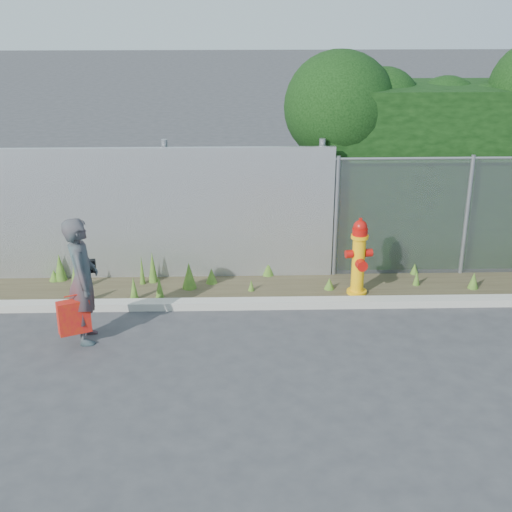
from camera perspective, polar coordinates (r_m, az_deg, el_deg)
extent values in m
plane|color=#363538|center=(9.30, 2.11, -8.94)|extent=(80.00, 80.00, 0.00)
cube|color=#A8A598|center=(10.86, 1.53, -3.81)|extent=(16.00, 0.22, 0.12)
cube|color=#3F3724|center=(11.42, 1.37, -2.75)|extent=(16.00, 1.20, 0.01)
cone|color=#3B661E|center=(11.67, -14.25, -1.56)|extent=(0.19, 0.19, 0.52)
cone|color=#3B661E|center=(11.44, -5.38, -1.61)|extent=(0.24, 0.24, 0.45)
cone|color=#3B661E|center=(11.46, 5.88, -2.27)|extent=(0.17, 0.17, 0.20)
cone|color=#3B661E|center=(11.94, 17.00, -1.94)|extent=(0.17, 0.17, 0.28)
cone|color=#3B661E|center=(11.14, -9.75, -2.66)|extent=(0.14, 0.14, 0.40)
cone|color=#3B661E|center=(11.83, 12.72, -1.78)|extent=(0.11, 0.11, 0.25)
cone|color=#3B661E|center=(12.26, 12.56, -1.06)|extent=(0.14, 0.14, 0.19)
cone|color=#3B661E|center=(11.19, -13.73, -2.86)|extent=(0.23, 0.23, 0.40)
cone|color=#3B661E|center=(11.68, -9.12, -1.17)|extent=(0.09, 0.09, 0.50)
cone|color=#3B661E|center=(11.35, -0.38, -2.42)|extent=(0.11, 0.11, 0.19)
cone|color=#3B661E|center=(12.12, -15.41, -0.92)|extent=(0.21, 0.21, 0.47)
cone|color=#3B661E|center=(11.13, -7.73, -2.61)|extent=(0.14, 0.14, 0.38)
cone|color=#3B661E|center=(11.72, -8.27, -0.94)|extent=(0.16, 0.16, 0.53)
cone|color=#3B661E|center=(11.91, 0.98, -0.99)|extent=(0.20, 0.20, 0.28)
cone|color=#3B661E|center=(11.63, -3.58, -1.64)|extent=(0.19, 0.19, 0.27)
cone|color=#3B661E|center=(12.17, -15.86, -1.55)|extent=(0.17, 0.17, 0.20)
cube|color=#A8AAAF|center=(11.88, -14.61, 3.18)|extent=(8.50, 0.08, 2.20)
cylinder|color=gray|center=(11.72, -7.10, 3.74)|extent=(0.10, 0.10, 2.30)
cylinder|color=gray|center=(11.74, 5.16, 3.86)|extent=(0.10, 0.10, 2.30)
cylinder|color=gray|center=(11.70, 6.42, 3.09)|extent=(0.07, 0.07, 2.05)
cylinder|color=gray|center=(12.18, 16.50, 3.07)|extent=(0.07, 0.07, 2.05)
sphere|color=black|center=(12.28, 6.72, 11.79)|extent=(1.88, 1.88, 1.88)
sphere|color=black|center=(12.54, 10.22, 12.01)|extent=(1.19, 1.19, 1.19)
sphere|color=black|center=(12.93, 14.97, 11.09)|extent=(1.23, 1.23, 1.23)
sphere|color=black|center=(12.80, 17.93, 10.50)|extent=(1.13, 1.13, 1.13)
cylinder|color=#FFB60D|center=(11.40, 8.05, -2.88)|extent=(0.31, 0.31, 0.07)
cylinder|color=#FFB60D|center=(11.22, 8.17, -0.83)|extent=(0.20, 0.20, 0.95)
cylinder|color=#FFB60D|center=(11.04, 8.30, 1.56)|extent=(0.27, 0.27, 0.06)
cylinder|color=#B20F0A|center=(11.02, 8.32, 1.94)|extent=(0.23, 0.23, 0.11)
sphere|color=#B20F0A|center=(10.99, 8.35, 2.32)|extent=(0.21, 0.21, 0.21)
cylinder|color=#B20F0A|center=(10.95, 8.38, 2.87)|extent=(0.06, 0.06, 0.06)
cylinder|color=#B20F0A|center=(11.12, 7.43, 0.20)|extent=(0.11, 0.12, 0.12)
cylinder|color=#B20F0A|center=(11.17, 9.02, 0.22)|extent=(0.11, 0.12, 0.12)
cylinder|color=#B20F0A|center=(11.05, 8.32, -0.74)|extent=(0.17, 0.13, 0.17)
imported|color=#0F5D5F|center=(9.87, -13.71, -1.91)|extent=(0.52, 0.71, 1.78)
cube|color=#BA0A17|center=(9.89, -14.36, -4.73)|extent=(0.42, 0.16, 0.47)
cylinder|color=#BA0A17|center=(9.76, -14.53, -3.09)|extent=(0.20, 0.02, 0.02)
cube|color=black|center=(10.00, -13.37, -0.79)|extent=(0.23, 0.10, 0.17)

